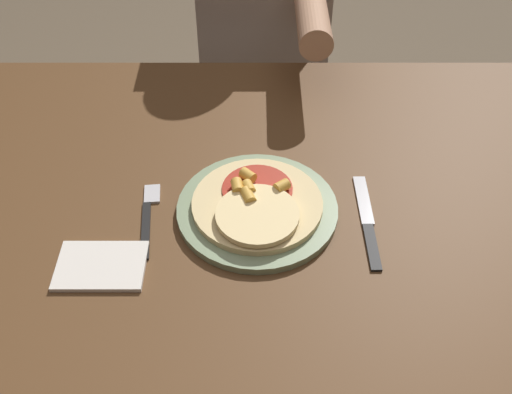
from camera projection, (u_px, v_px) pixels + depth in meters
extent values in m
cube|color=brown|center=(239.00, 218.00, 1.05)|extent=(1.25, 0.97, 0.03)
cylinder|color=brown|center=(35.00, 199.00, 1.61)|extent=(0.06, 0.06, 0.71)
cylinder|color=brown|center=(454.00, 198.00, 1.62)|extent=(0.06, 0.06, 0.71)
cylinder|color=gray|center=(256.00, 211.00, 1.03)|extent=(0.28, 0.28, 0.01)
cylinder|color=#E0C689|center=(256.00, 205.00, 1.03)|extent=(0.23, 0.23, 0.01)
cylinder|color=#9E2819|center=(256.00, 189.00, 1.04)|extent=(0.12, 0.12, 0.00)
cylinder|color=beige|center=(256.00, 215.00, 0.99)|extent=(0.14, 0.14, 0.01)
cylinder|color=gold|center=(281.00, 186.00, 1.03)|extent=(0.03, 0.03, 0.02)
cylinder|color=gold|center=(247.00, 188.00, 1.03)|extent=(0.03, 0.03, 0.02)
cylinder|color=gold|center=(247.00, 175.00, 1.05)|extent=(0.03, 0.03, 0.02)
cylinder|color=gold|center=(247.00, 194.00, 1.02)|extent=(0.03, 0.04, 0.02)
cylinder|color=gold|center=(236.00, 186.00, 1.03)|extent=(0.02, 0.03, 0.02)
cube|color=black|center=(144.00, 230.00, 1.01)|extent=(0.03, 0.13, 0.00)
cube|color=silver|center=(151.00, 194.00, 1.07)|extent=(0.03, 0.05, 0.00)
cube|color=black|center=(371.00, 247.00, 0.98)|extent=(0.02, 0.10, 0.00)
cube|color=silver|center=(362.00, 200.00, 1.06)|extent=(0.02, 0.12, 0.00)
cube|color=silver|center=(100.00, 266.00, 0.95)|extent=(0.14, 0.10, 0.01)
cylinder|color=#2D2D38|center=(237.00, 155.00, 1.92)|extent=(0.11, 0.11, 0.49)
cylinder|color=#2D2D38|center=(284.00, 155.00, 1.92)|extent=(0.11, 0.11, 0.49)
cube|color=gray|center=(262.00, 7.00, 1.56)|extent=(0.33, 0.22, 0.52)
cylinder|color=tan|center=(310.00, 10.00, 1.29)|extent=(0.07, 0.30, 0.07)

